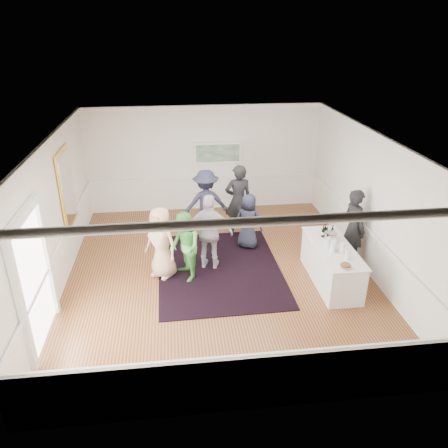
{
  "coord_description": "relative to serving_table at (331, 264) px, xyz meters",
  "views": [
    {
      "loc": [
        -0.92,
        -8.75,
        5.37
      ],
      "look_at": [
        0.15,
        0.2,
        1.17
      ],
      "focal_mm": 35.0,
      "sensor_mm": 36.0,
      "label": 1
    }
  ],
  "objects": [
    {
      "name": "guest_lilac",
      "position": [
        -2.63,
        0.95,
        0.48
      ],
      "size": [
        1.16,
        0.71,
        1.84
      ],
      "primitive_type": "imported",
      "rotation": [
        0.0,
        0.0,
        2.89
      ],
      "color": "#B5ABBF",
      "rests_on": "floor"
    },
    {
      "name": "wall_right",
      "position": [
        1.03,
        0.63,
        1.16
      ],
      "size": [
        0.02,
        8.0,
        3.2
      ],
      "primitive_type": "cube",
      "color": "white",
      "rests_on": "floor"
    },
    {
      "name": "mirror",
      "position": [
        -5.92,
        1.93,
        1.36
      ],
      "size": [
        0.05,
        1.25,
        1.85
      ],
      "color": "yellow",
      "rests_on": "wall_left"
    },
    {
      "name": "area_rug",
      "position": [
        -2.44,
        0.83,
        -0.43
      ],
      "size": [
        2.93,
        3.81,
        0.02
      ],
      "primitive_type": "cube",
      "rotation": [
        0.0,
        0.0,
        0.02
      ],
      "color": "black",
      "rests_on": "floor"
    },
    {
      "name": "guest_tan",
      "position": [
        -3.76,
        0.71,
        0.4
      ],
      "size": [
        0.98,
        0.94,
        1.69
      ],
      "primitive_type": "imported",
      "rotation": [
        0.0,
        0.0,
        -0.69
      ],
      "color": "tan",
      "rests_on": "floor"
    },
    {
      "name": "wine_bottles",
      "position": [
        0.02,
        0.46,
        0.59
      ],
      "size": [
        0.28,
        0.27,
        0.31
      ],
      "color": "black",
      "rests_on": "serving_table"
    },
    {
      "name": "ice_bucket",
      "position": [
        0.01,
        0.23,
        0.55
      ],
      "size": [
        0.26,
        0.26,
        0.25
      ],
      "primitive_type": "cylinder",
      "color": "silver",
      "rests_on": "serving_table"
    },
    {
      "name": "serving_table",
      "position": [
        0.0,
        0.0,
        0.0
      ],
      "size": [
        0.83,
        2.17,
        0.88
      ],
      "color": "white",
      "rests_on": "floor"
    },
    {
      "name": "ceiling",
      "position": [
        -2.47,
        0.63,
        2.76
      ],
      "size": [
        7.0,
        8.0,
        0.02
      ],
      "primitive_type": "cube",
      "color": "white",
      "rests_on": "wall_back"
    },
    {
      "name": "wainscoting",
      "position": [
        -2.47,
        0.63,
        0.06
      ],
      "size": [
        7.0,
        8.0,
        1.0
      ],
      "primitive_type": null,
      "color": "white",
      "rests_on": "floor"
    },
    {
      "name": "wall_front",
      "position": [
        -2.47,
        -3.37,
        1.16
      ],
      "size": [
        7.0,
        0.02,
        3.2
      ],
      "primitive_type": "cube",
      "color": "white",
      "rests_on": "floor"
    },
    {
      "name": "landscape_painting",
      "position": [
        -2.07,
        4.58,
        1.34
      ],
      "size": [
        1.44,
        0.06,
        0.66
      ],
      "color": "white",
      "rests_on": "wall_back"
    },
    {
      "name": "wall_back",
      "position": [
        -2.47,
        4.63,
        1.16
      ],
      "size": [
        7.0,
        0.02,
        3.2
      ],
      "primitive_type": "cube",
      "color": "white",
      "rests_on": "floor"
    },
    {
      "name": "nut_bowl",
      "position": [
        -0.06,
        -0.88,
        0.47
      ],
      "size": [
        0.25,
        0.25,
        0.08
      ],
      "color": "white",
      "rests_on": "serving_table"
    },
    {
      "name": "floor",
      "position": [
        -2.47,
        0.63,
        -0.44
      ],
      "size": [
        8.0,
        8.0,
        0.0
      ],
      "primitive_type": "plane",
      "color": "brown",
      "rests_on": "ground"
    },
    {
      "name": "guest_navy",
      "position": [
        -1.57,
        1.87,
        0.28
      ],
      "size": [
        0.84,
        0.75,
        1.45
      ],
      "primitive_type": "imported",
      "rotation": [
        0.0,
        0.0,
        2.63
      ],
      "color": "#212437",
      "rests_on": "floor"
    },
    {
      "name": "wall_left",
      "position": [
        -5.97,
        0.63,
        1.16
      ],
      "size": [
        0.02,
        8.0,
        3.2
      ],
      "primitive_type": "cube",
      "color": "white",
      "rests_on": "floor"
    },
    {
      "name": "doorway",
      "position": [
        -5.91,
        -1.27,
        0.98
      ],
      "size": [
        0.1,
        1.78,
        2.56
      ],
      "color": "white",
      "rests_on": "wall_left"
    },
    {
      "name": "bartender",
      "position": [
        0.73,
        0.7,
        0.52
      ],
      "size": [
        0.6,
        0.78,
        1.92
      ],
      "primitive_type": "imported",
      "rotation": [
        0.0,
        0.0,
        1.79
      ],
      "color": "black",
      "rests_on": "floor"
    },
    {
      "name": "guest_dark_a",
      "position": [
        -2.58,
        2.71,
        0.49
      ],
      "size": [
        1.23,
        0.74,
        1.86
      ],
      "primitive_type": "imported",
      "rotation": [
        0.0,
        0.0,
        3.18
      ],
      "color": "#212437",
      "rests_on": "floor"
    },
    {
      "name": "guest_green",
      "position": [
        -3.24,
        0.51,
        0.37
      ],
      "size": [
        0.83,
        0.94,
        1.62
      ],
      "primitive_type": "imported",
      "rotation": [
        0.0,
        0.0,
        -1.25
      ],
      "color": "green",
      "rests_on": "floor"
    },
    {
      "name": "juice_pitchers",
      "position": [
        -0.02,
        -0.23,
        0.56
      ],
      "size": [
        0.38,
        0.65,
        0.24
      ],
      "color": "#7BAC3D",
      "rests_on": "serving_table"
    },
    {
      "name": "guest_dark_b",
      "position": [
        -1.72,
        2.64,
        0.56
      ],
      "size": [
        0.75,
        0.51,
        2.0
      ],
      "primitive_type": "imported",
      "rotation": [
        0.0,
        0.0,
        3.19
      ],
      "color": "black",
      "rests_on": "floor"
    }
  ]
}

